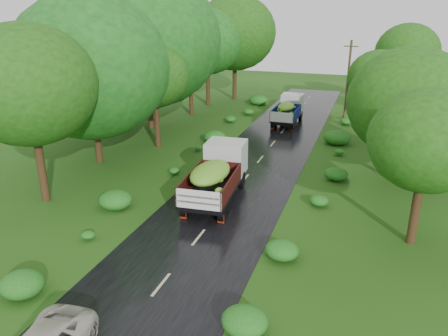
% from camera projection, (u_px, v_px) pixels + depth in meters
% --- Properties ---
extents(ground, '(120.00, 120.00, 0.00)m').
position_uv_depth(ground, '(161.00, 285.00, 17.45)').
color(ground, '#1D3F0D').
rests_on(ground, ground).
extents(road, '(6.50, 80.00, 0.02)m').
position_uv_depth(road, '(206.00, 228.00, 21.88)').
color(road, black).
rests_on(road, ground).
extents(road_lines, '(0.12, 69.60, 0.00)m').
position_uv_depth(road_lines, '(213.00, 219.00, 22.76)').
color(road_lines, '#BFB78C').
rests_on(road_lines, road).
extents(truck_near, '(2.86, 6.84, 2.81)m').
position_uv_depth(truck_near, '(217.00, 172.00, 24.77)').
color(truck_near, black).
rests_on(truck_near, ground).
extents(truck_far, '(2.15, 5.87, 2.46)m').
position_uv_depth(truck_far, '(289.00, 109.00, 40.86)').
color(truck_far, black).
rests_on(truck_far, ground).
extents(utility_pole, '(1.32, 0.21, 7.53)m').
position_uv_depth(utility_pole, '(348.00, 80.00, 40.89)').
color(utility_pole, '#382616').
rests_on(utility_pole, ground).
extents(trees_left, '(8.00, 34.94, 9.97)m').
position_uv_depth(trees_left, '(163.00, 50.00, 37.21)').
color(trees_left, black).
rests_on(trees_left, ground).
extents(trees_right, '(5.44, 32.39, 8.09)m').
position_uv_depth(trees_right, '(404.00, 80.00, 31.15)').
color(trees_right, black).
rests_on(trees_right, ground).
extents(shrubs, '(11.90, 44.00, 0.70)m').
position_uv_depth(shrubs, '(253.00, 164.00, 29.74)').
color(shrubs, '#145614').
rests_on(shrubs, ground).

